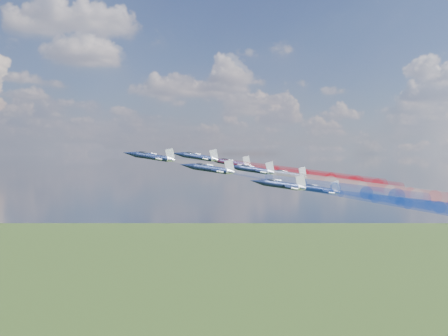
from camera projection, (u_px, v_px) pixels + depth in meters
name	position (u px, v px, depth m)	size (l,w,h in m)	color
jet_lead	(152.00, 157.00, 134.04)	(10.85, 13.56, 3.62)	black
trail_lead	(271.00, 175.00, 142.68)	(4.52, 53.63, 4.52)	white
jet_inner_left	(210.00, 169.00, 123.68)	(10.85, 13.56, 3.62)	black
trail_inner_left	(335.00, 187.00, 132.32)	(4.52, 53.63, 4.52)	blue
jet_inner_right	(197.00, 157.00, 147.04)	(10.85, 13.56, 3.62)	black
trail_inner_right	(305.00, 173.00, 155.68)	(4.52, 53.63, 4.52)	red
jet_outer_left	(281.00, 185.00, 117.31)	(10.85, 13.56, 3.62)	black
trail_outer_left	(408.00, 203.00, 125.95)	(4.52, 53.63, 4.52)	blue
jet_center_third	(253.00, 170.00, 139.13)	(10.85, 13.56, 3.62)	black
trail_center_third	(363.00, 186.00, 147.77)	(4.52, 53.63, 4.52)	white
jet_outer_right	(232.00, 163.00, 160.24)	(10.85, 13.56, 3.62)	black
trail_outer_right	(329.00, 178.00, 168.88)	(4.52, 53.63, 4.52)	red
jet_rear_left	(318.00, 189.00, 132.14)	(10.85, 13.56, 3.62)	black
trail_rear_left	(429.00, 206.00, 140.78)	(4.52, 53.63, 4.52)	blue
jet_rear_right	(287.00, 174.00, 153.07)	(10.85, 13.56, 3.62)	black
trail_rear_right	(386.00, 189.00, 161.71)	(4.52, 53.63, 4.52)	red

